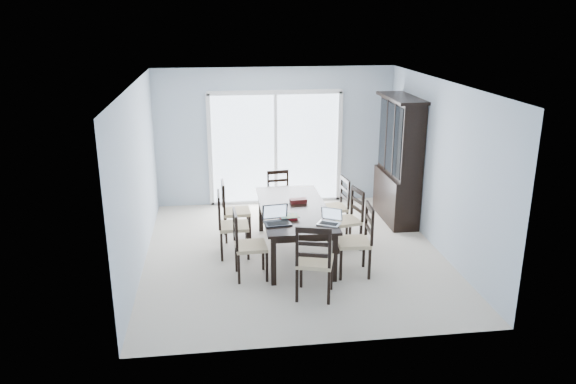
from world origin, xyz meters
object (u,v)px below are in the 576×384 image
chair_end_far (279,191)px  laptop_dark (278,220)px  chair_left_far (230,204)px  game_box (298,201)px  chair_left_mid (227,218)px  cell_phone (314,228)px  hot_tub (230,168)px  dining_table (294,212)px  chair_right_far (339,200)px  laptop_silver (329,221)px  chair_right_mid (351,212)px  chair_end_near (314,254)px  chair_left_near (244,237)px  china_hutch (399,161)px  chair_right_near (361,232)px

chair_end_far → laptop_dark: chair_end_far is taller
chair_left_far → chair_end_far: chair_left_far is taller
chair_left_far → game_box: (1.03, -0.53, 0.18)m
chair_left_mid → laptop_dark: 1.01m
cell_phone → hot_tub: (-1.00, 4.27, -0.28)m
dining_table → chair_right_far: size_ratio=2.00×
laptop_silver → hot_tub: bearing=135.9°
chair_right_mid → hot_tub: bearing=16.1°
dining_table → chair_end_far: (-0.06, 1.45, -0.12)m
chair_end_near → cell_phone: size_ratio=9.84×
chair_left_near → game_box: (0.90, 0.92, 0.18)m
chair_end_near → cell_phone: chair_end_near is taller
china_hutch → chair_left_mid: size_ratio=1.90×
cell_phone → chair_left_near: bearing=176.7°
dining_table → hot_tub: bearing=104.1°
cell_phone → laptop_silver: bearing=38.5°
chair_left_near → laptop_dark: chair_left_near is taller
chair_right_far → game_box: chair_right_far is taller
chair_right_mid → cell_phone: chair_right_mid is taller
chair_left_near → chair_left_far: 1.45m
china_hutch → chair_left_near: (-2.82, -1.97, -0.47)m
chair_right_mid → game_box: (-0.82, 0.06, 0.20)m
game_box → chair_right_far: bearing=36.0°
chair_left_near → game_box: chair_left_near is taller
chair_right_far → laptop_silver: chair_right_far is taller
dining_table → chair_end_near: size_ratio=1.83×
chair_left_mid → chair_right_near: size_ratio=0.98×
chair_right_near → chair_end_far: 2.43m
dining_table → china_hutch: china_hutch is taller
chair_left_near → hot_tub: 4.09m
china_hutch → chair_end_near: (-1.97, -2.72, -0.44)m
chair_right_far → laptop_dark: chair_right_far is taller
chair_right_mid → chair_right_far: chair_right_mid is taller
chair_left_near → chair_right_mid: (1.72, 0.86, -0.02)m
chair_right_mid → chair_left_mid: bearing=79.9°
chair_left_near → chair_right_mid: 1.92m
chair_right_far → laptop_dark: 1.86m
laptop_dark → game_box: size_ratio=1.54×
chair_right_mid → chair_end_near: chair_end_near is taller
dining_table → chair_left_near: size_ratio=1.94×
chair_right_far → game_box: size_ratio=4.30×
chair_left_near → chair_end_far: chair_left_near is taller
chair_end_far → cell_phone: chair_end_far is taller
laptop_dark → cell_phone: size_ratio=3.23×
dining_table → chair_right_near: 1.15m
laptop_silver → game_box: 1.00m
chair_right_far → chair_left_far: bearing=84.5°
chair_left_near → game_box: bearing=133.2°
china_hutch → chair_end_near: size_ratio=1.83×
chair_right_far → chair_left_mid: bearing=104.1°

